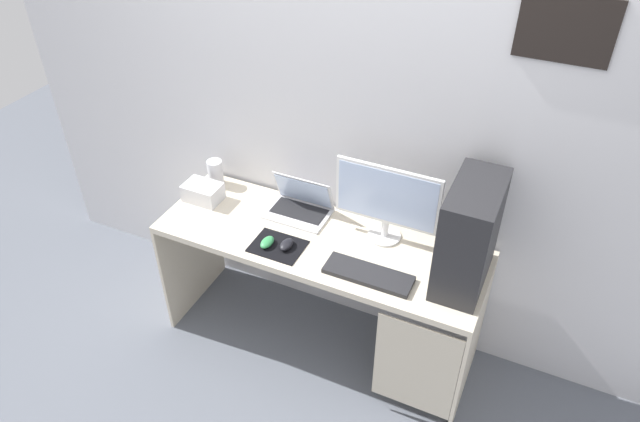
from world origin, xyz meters
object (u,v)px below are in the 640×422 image
Objects in this scene: speaker at (215,173)px; mouse_left at (287,245)px; keyboard at (368,274)px; laptop at (300,206)px; pc_tower at (469,235)px; mouse_right at (267,242)px; projector at (203,192)px; monitor at (387,201)px.

mouse_left is (0.62, -0.33, -0.05)m from speaker.
keyboard is (1.06, -0.35, -0.06)m from speaker.
laptop is at bearing 103.69° from mouse_left.
mouse_right is at bearing -169.13° from pc_tower.
mouse_left is at bearing 177.39° from keyboard.
pc_tower is 1.48m from speaker.
pc_tower is 5.36× the size of mouse_right.
keyboard is at bearing -2.61° from mouse_left.
projector is (0.02, -0.16, -0.03)m from speaker.
pc_tower is 0.98× the size of monitor.
keyboard is 4.38× the size of mouse_left.
projector is 0.62m from mouse_left.
projector reaches higher than keyboard.
speaker is 1.55× the size of mouse_left.
pc_tower is 0.94m from laptop.
laptop reaches higher than projector.
speaker reaches higher than keyboard.
projector is at bearing -82.87° from speaker.
monitor reaches higher than speaker.
monitor is 1.04m from speaker.
pc_tower is at bearing 23.71° from keyboard.
speaker reaches higher than projector.
mouse_left is (-0.83, -0.15, -0.24)m from pc_tower.
mouse_left is 1.00× the size of mouse_right.
monitor is 0.37m from keyboard.
monitor is at bearing 95.98° from keyboard.
mouse_left is at bearing -28.03° from speaker.
keyboard is at bearing -84.02° from monitor.
pc_tower is 3.45× the size of speaker.
mouse_right is at bearing -165.26° from mouse_left.
pc_tower is at bearing 10.87° from mouse_right.
projector is at bearing 169.64° from keyboard.
laptop is at bearing 12.78° from projector.
monitor is at bearing 5.94° from projector.
mouse_right is (-0.50, -0.30, -0.21)m from monitor.
mouse_left reaches higher than keyboard.
pc_tower is 5.36× the size of mouse_left.
pc_tower reaches higher than keyboard.
pc_tower is at bearing 10.42° from mouse_left.
monitor is at bearing -1.82° from laptop.
mouse_right is (-0.10, -0.02, 0.00)m from mouse_left.
monitor is (-0.43, 0.12, -0.02)m from pc_tower.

